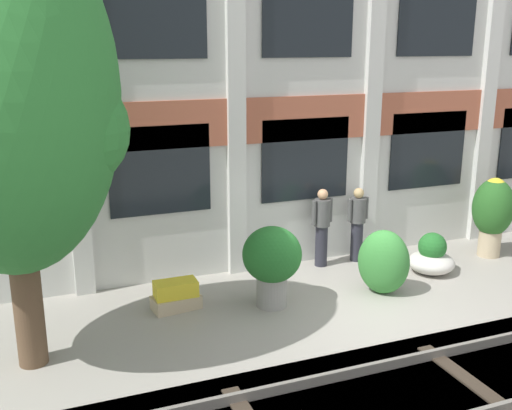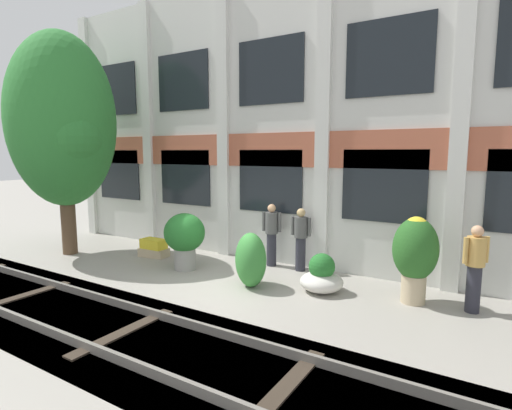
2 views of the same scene
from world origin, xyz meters
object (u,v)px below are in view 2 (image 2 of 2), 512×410
potted_plant_fluted_column (415,251)px  potted_plant_wide_bowl (322,277)px  resident_near_plants (301,237)px  potted_plant_square_trough (154,248)px  potted_plant_stone_basin (185,236)px  resident_watching_tracks (475,266)px  broadleaf_tree (62,124)px  resident_by_doorway (272,233)px  topiary_hedge (251,260)px

potted_plant_fluted_column → potted_plant_wide_bowl: bearing=-168.5°
potted_plant_fluted_column → resident_near_plants: bearing=164.3°
potted_plant_square_trough → resident_near_plants: bearing=13.1°
potted_plant_stone_basin → resident_watching_tracks: 6.61m
broadleaf_tree → potted_plant_wide_bowl: size_ratio=6.81×
potted_plant_square_trough → potted_plant_fluted_column: size_ratio=0.50×
potted_plant_stone_basin → resident_watching_tracks: bearing=6.4°
potted_plant_square_trough → resident_by_doorway: 3.59m
potted_plant_wide_bowl → potted_plant_stone_basin: size_ratio=0.64×
potted_plant_square_trough → resident_watching_tracks: resident_watching_tracks is taller
potted_plant_fluted_column → topiary_hedge: bearing=-165.0°
potted_plant_stone_basin → resident_by_doorway: size_ratio=0.88×
resident_watching_tracks → potted_plant_stone_basin: bearing=-124.8°
resident_watching_tracks → resident_by_doorway: bearing=-139.9°
resident_near_plants → topiary_hedge: (-0.44, -1.71, -0.25)m
potted_plant_wide_bowl → potted_plant_square_trough: (-5.32, 0.20, -0.08)m
potted_plant_fluted_column → topiary_hedge: 3.49m
potted_plant_stone_basin → potted_plant_square_trough: bearing=163.4°
potted_plant_square_trough → resident_watching_tracks: 8.24m
broadleaf_tree → potted_plant_wide_bowl: (7.74, 0.86, -3.52)m
potted_plant_fluted_column → potted_plant_square_trough: bearing=-178.6°
potted_plant_fluted_column → resident_by_doorway: 3.85m
resident_by_doorway → resident_watching_tracks: (4.82, -0.74, 0.01)m
potted_plant_stone_basin → potted_plant_fluted_column: 5.55m
resident_watching_tracks → topiary_hedge: resident_watching_tracks is taller
broadleaf_tree → potted_plant_fluted_column: 10.05m
broadleaf_tree → topiary_hedge: (6.23, 0.34, -3.23)m
broadleaf_tree → resident_by_doorway: bearing=19.4°
broadleaf_tree → topiary_hedge: size_ratio=5.22×
potted_plant_square_trough → resident_watching_tracks: bearing=1.7°
potted_plant_wide_bowl → potted_plant_square_trough: bearing=177.9°
potted_plant_wide_bowl → topiary_hedge: (-1.51, -0.52, 0.29)m
potted_plant_fluted_column → broadleaf_tree: bearing=-172.7°
potted_plant_stone_basin → resident_near_plants: 3.00m
resident_by_doorway → topiary_hedge: bearing=1.2°
resident_by_doorway → resident_near_plants: 0.86m
broadleaf_tree → potted_plant_stone_basin: bearing=8.0°
potted_plant_fluted_column → resident_near_plants: (-2.90, 0.82, -0.20)m
topiary_hedge → potted_plant_wide_bowl: bearing=19.0°
resident_by_doorway → resident_watching_tracks: size_ratio=0.99×
broadleaf_tree → resident_watching_tracks: 11.11m
resident_near_plants → topiary_hedge: resident_near_plants is taller
potted_plant_square_trough → potted_plant_fluted_column: bearing=1.4°
resident_watching_tracks → topiary_hedge: 4.51m
potted_plant_stone_basin → resident_by_doorway: 2.29m
topiary_hedge → resident_watching_tracks: bearing=12.4°
potted_plant_square_trough → broadleaf_tree: bearing=-156.4°
broadleaf_tree → resident_watching_tracks: broadleaf_tree is taller
potted_plant_stone_basin → resident_near_plants: resident_near_plants is taller
potted_plant_square_trough → topiary_hedge: bearing=-10.7°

